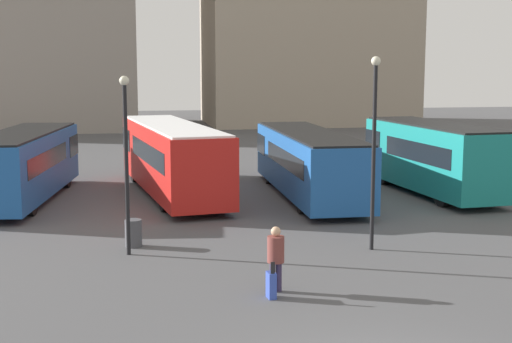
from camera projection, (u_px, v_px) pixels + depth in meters
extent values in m
cube|color=#1E56A3|center=(22.00, 164.00, 29.33)|extent=(3.86, 10.40, 2.48)
cube|color=black|center=(46.00, 146.00, 33.40)|extent=(2.85, 2.19, 0.94)
cube|color=black|center=(16.00, 160.00, 28.38)|extent=(3.43, 6.78, 0.74)
cube|color=black|center=(21.00, 133.00, 29.14)|extent=(3.63, 10.17, 0.08)
cylinder|color=black|center=(42.00, 177.00, 32.59)|extent=(2.60, 1.33, 1.02)
cylinder|color=black|center=(1.00, 203.00, 26.37)|extent=(2.60, 1.33, 1.02)
cube|color=red|center=(172.00, 157.00, 30.86)|extent=(4.10, 12.20, 2.70)
cube|color=black|center=(152.00, 139.00, 35.43)|extent=(2.81, 2.52, 1.03)
cube|color=black|center=(177.00, 152.00, 29.80)|extent=(3.55, 7.94, 0.81)
cube|color=white|center=(171.00, 125.00, 30.66)|extent=(3.87, 11.94, 0.08)
cylinder|color=black|center=(157.00, 171.00, 34.52)|extent=(2.51, 1.30, 0.98)
cylinder|color=black|center=(191.00, 197.00, 27.54)|extent=(2.51, 1.30, 0.98)
cube|color=#1E56A3|center=(308.00, 162.00, 30.33)|extent=(2.80, 11.45, 2.43)
cube|color=black|center=(287.00, 143.00, 34.85)|extent=(2.62, 2.15, 0.92)
cube|color=black|center=(314.00, 158.00, 29.29)|extent=(2.73, 7.35, 0.73)
cube|color=black|center=(309.00, 133.00, 30.15)|extent=(2.59, 11.21, 0.08)
cylinder|color=black|center=(291.00, 173.00, 33.93)|extent=(2.46, 1.01, 0.95)
cylinder|color=black|center=(330.00, 200.00, 27.03)|extent=(2.46, 1.01, 0.95)
cube|color=#19847F|center=(433.00, 156.00, 30.93)|extent=(3.07, 9.19, 2.71)
cube|color=black|center=(396.00, 140.00, 34.43)|extent=(2.62, 1.83, 1.03)
cube|color=black|center=(443.00, 151.00, 30.10)|extent=(2.88, 5.94, 0.81)
cube|color=black|center=(435.00, 124.00, 30.72)|extent=(2.86, 9.00, 0.08)
cylinder|color=black|center=(404.00, 173.00, 33.78)|extent=(2.43, 1.17, 1.01)
cylinder|color=black|center=(466.00, 193.00, 28.40)|extent=(2.43, 1.17, 1.01)
cylinder|color=#382D4C|center=(272.00, 277.00, 17.50)|extent=(0.16, 0.16, 0.75)
cylinder|color=#382D4C|center=(279.00, 277.00, 17.54)|extent=(0.16, 0.16, 0.75)
cylinder|color=brown|center=(276.00, 249.00, 17.42)|extent=(0.46, 0.46, 0.65)
sphere|color=tan|center=(276.00, 231.00, 17.35)|extent=(0.24, 0.24, 0.24)
cube|color=#334CB2|center=(271.00, 285.00, 17.03)|extent=(0.21, 0.35, 0.64)
cube|color=black|center=(273.00, 268.00, 16.85)|extent=(0.10, 0.03, 0.29)
cylinder|color=black|center=(127.00, 171.00, 20.66)|extent=(0.12, 0.12, 5.02)
sphere|color=beige|center=(124.00, 81.00, 20.29)|extent=(0.28, 0.28, 0.28)
cylinder|color=black|center=(374.00, 158.00, 21.21)|extent=(0.12, 0.12, 5.57)
sphere|color=beige|center=(376.00, 61.00, 20.79)|extent=(0.28, 0.28, 0.28)
cylinder|color=#47474C|center=(133.00, 233.00, 21.90)|extent=(0.52, 0.52, 0.85)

